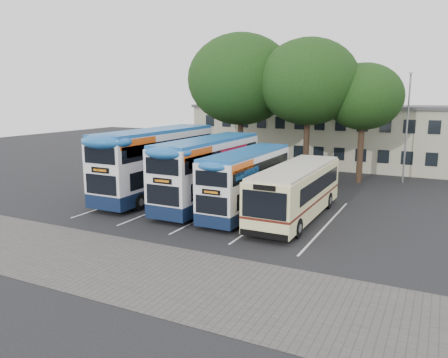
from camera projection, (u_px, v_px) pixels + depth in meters
ground at (238, 242)px, 21.74m from camera, size 120.00×120.00×0.00m
paving_strip at (144, 271)px, 18.23m from camera, size 40.00×6.00×0.01m
bay_lines at (217, 210)px, 27.78m from camera, size 14.12×11.00×0.01m
depot_building at (348, 135)px, 44.83m from camera, size 32.40×8.40×6.20m
lamp_post at (407, 122)px, 35.66m from camera, size 0.25×1.05×9.06m
tree_left at (241, 80)px, 38.95m from camera, size 9.51×9.51×12.64m
tree_mid at (308, 82)px, 35.95m from camera, size 8.37×8.37×11.85m
tree_right at (363, 97)px, 35.41m from camera, size 6.36×6.36×9.80m
bus_dd_left at (157, 160)px, 31.21m from camera, size 2.82×11.65×4.85m
bus_dd_mid at (209, 169)px, 28.74m from camera, size 2.59×10.68×4.45m
bus_dd_right at (247, 179)px, 26.87m from camera, size 2.26×9.32×3.88m
bus_single at (297, 189)px, 25.85m from camera, size 2.67×10.50×3.13m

